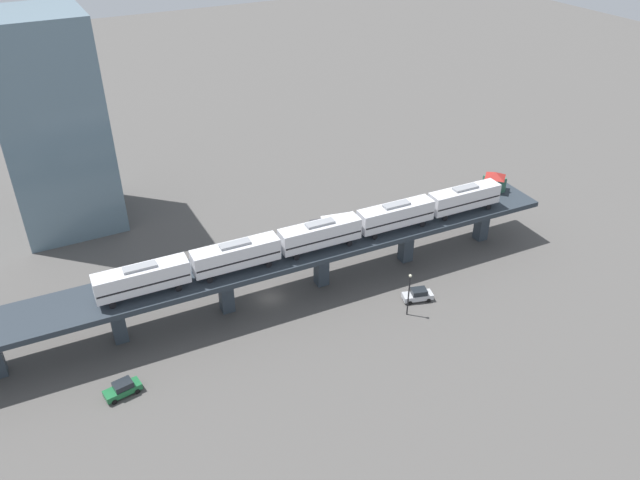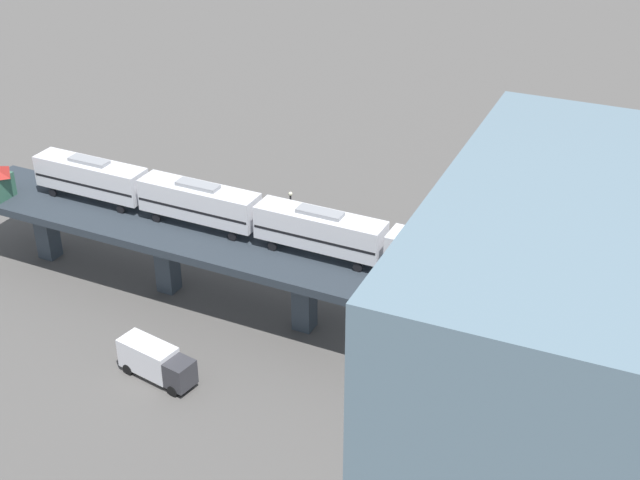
{
  "view_description": "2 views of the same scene",
  "coord_description": "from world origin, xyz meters",
  "px_view_note": "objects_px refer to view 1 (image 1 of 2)",
  "views": [
    {
      "loc": [
        -68.69,
        27.62,
        55.87
      ],
      "look_at": [
        -1.65,
        -7.54,
        8.8
      ],
      "focal_mm": 35.0,
      "sensor_mm": 36.0,
      "label": 1
    },
    {
      "loc": [
        61.42,
        20.29,
        47.71
      ],
      "look_at": [
        -1.65,
        -7.54,
        8.8
      ],
      "focal_mm": 50.0,
      "sensor_mm": 36.0,
      "label": 2
    }
  ],
  "objects_px": {
    "delivery_truck": "(332,225)",
    "street_lamp": "(409,291)",
    "subway_train": "(320,234)",
    "signal_hut": "(495,181)",
    "street_car_green": "(123,389)",
    "street_car_silver": "(418,295)",
    "office_tower": "(52,126)"
  },
  "relations": [
    {
      "from": "delivery_truck",
      "to": "subway_train",
      "type": "bearing_deg",
      "value": 144.97
    },
    {
      "from": "delivery_truck",
      "to": "street_lamp",
      "type": "height_order",
      "value": "street_lamp"
    },
    {
      "from": "signal_hut",
      "to": "delivery_truck",
      "type": "distance_m",
      "value": 28.32
    },
    {
      "from": "signal_hut",
      "to": "street_car_silver",
      "type": "xyz_separation_m",
      "value": [
        -11.56,
        23.0,
        -8.16
      ]
    },
    {
      "from": "signal_hut",
      "to": "street_car_green",
      "type": "relative_size",
      "value": 0.73
    },
    {
      "from": "subway_train",
      "to": "street_lamp",
      "type": "xyz_separation_m",
      "value": [
        -11.01,
        -8.2,
        -5.73
      ]
    },
    {
      "from": "subway_train",
      "to": "office_tower",
      "type": "xyz_separation_m",
      "value": [
        38.66,
        29.25,
        8.16
      ]
    },
    {
      "from": "street_car_green",
      "to": "delivery_truck",
      "type": "bearing_deg",
      "value": -62.36
    },
    {
      "from": "delivery_truck",
      "to": "street_lamp",
      "type": "xyz_separation_m",
      "value": [
        -24.3,
        1.12,
        2.35
      ]
    },
    {
      "from": "delivery_truck",
      "to": "street_car_green",
      "type": "bearing_deg",
      "value": 117.64
    },
    {
      "from": "subway_train",
      "to": "delivery_truck",
      "type": "relative_size",
      "value": 8.33
    },
    {
      "from": "signal_hut",
      "to": "delivery_truck",
      "type": "relative_size",
      "value": 0.45
    },
    {
      "from": "street_car_green",
      "to": "office_tower",
      "type": "height_order",
      "value": "office_tower"
    },
    {
      "from": "subway_train",
      "to": "street_lamp",
      "type": "distance_m",
      "value": 14.87
    },
    {
      "from": "street_car_green",
      "to": "delivery_truck",
      "type": "xyz_separation_m",
      "value": [
        21.12,
        -40.34,
        0.82
      ]
    },
    {
      "from": "street_car_green",
      "to": "office_tower",
      "type": "relative_size",
      "value": 0.13
    },
    {
      "from": "street_car_silver",
      "to": "street_car_green",
      "type": "distance_m",
      "value": 42.55
    },
    {
      "from": "delivery_truck",
      "to": "street_lamp",
      "type": "bearing_deg",
      "value": 177.36
    },
    {
      "from": "street_car_green",
      "to": "office_tower",
      "type": "xyz_separation_m",
      "value": [
        46.49,
        -1.77,
        17.06
      ]
    },
    {
      "from": "subway_train",
      "to": "delivery_truck",
      "type": "bearing_deg",
      "value": -35.03
    },
    {
      "from": "street_car_green",
      "to": "street_lamp",
      "type": "relative_size",
      "value": 0.67
    },
    {
      "from": "subway_train",
      "to": "office_tower",
      "type": "relative_size",
      "value": 1.73
    },
    {
      "from": "street_car_green",
      "to": "delivery_truck",
      "type": "height_order",
      "value": "delivery_truck"
    },
    {
      "from": "signal_hut",
      "to": "street_car_green",
      "type": "bearing_deg",
      "value": 99.08
    },
    {
      "from": "street_car_silver",
      "to": "street_lamp",
      "type": "relative_size",
      "value": 0.68
    },
    {
      "from": "street_lamp",
      "to": "office_tower",
      "type": "distance_m",
      "value": 63.74
    },
    {
      "from": "office_tower",
      "to": "delivery_truck",
      "type": "bearing_deg",
      "value": -123.33
    },
    {
      "from": "subway_train",
      "to": "street_lamp",
      "type": "bearing_deg",
      "value": -143.32
    },
    {
      "from": "subway_train",
      "to": "signal_hut",
      "type": "relative_size",
      "value": 18.37
    },
    {
      "from": "street_car_silver",
      "to": "subway_train",
      "type": "bearing_deg",
      "value": 52.25
    },
    {
      "from": "street_lamp",
      "to": "street_car_silver",
      "type": "bearing_deg",
      "value": -57.72
    },
    {
      "from": "street_lamp",
      "to": "office_tower",
      "type": "xyz_separation_m",
      "value": [
        49.66,
        37.45,
        13.89
      ]
    }
  ]
}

